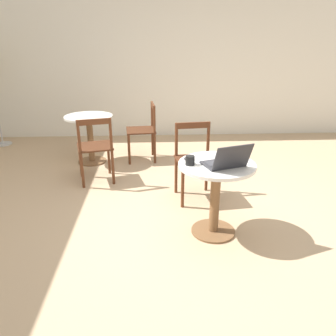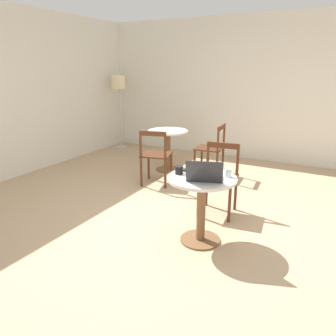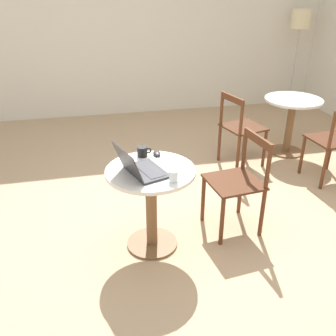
{
  "view_description": "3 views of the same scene",
  "coord_description": "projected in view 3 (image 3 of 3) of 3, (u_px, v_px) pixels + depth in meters",
  "views": [
    {
      "loc": [
        -3.0,
        0.24,
        1.75
      ],
      "look_at": [
        -0.14,
        0.09,
        0.62
      ],
      "focal_mm": 35.0,
      "sensor_mm": 36.0,
      "label": 1
    },
    {
      "loc": [
        -3.17,
        -1.51,
        1.77
      ],
      "look_at": [
        -0.1,
        0.15,
        0.68
      ],
      "focal_mm": 35.0,
      "sensor_mm": 36.0,
      "label": 2
    },
    {
      "loc": [
        -0.71,
        -2.85,
        2.01
      ],
      "look_at": [
        -0.08,
        -0.04,
        0.55
      ],
      "focal_mm": 40.0,
      "sensor_mm": 36.0,
      "label": 3
    }
  ],
  "objects": [
    {
      "name": "ground_plane",
      "position": [
        176.0,
        218.0,
        3.53
      ],
      "size": [
        16.0,
        16.0,
        0.0
      ],
      "primitive_type": "plane",
      "color": "tan"
    },
    {
      "name": "wall_back",
      "position": [
        127.0,
        28.0,
        5.74
      ],
      "size": [
        9.4,
        0.06,
        2.7
      ],
      "color": "silver",
      "rests_on": "ground_plane"
    },
    {
      "name": "cafe_table_near",
      "position": [
        151.0,
        192.0,
        2.95
      ],
      "size": [
        0.7,
        0.7,
        0.71
      ],
      "color": "brown",
      "rests_on": "ground_plane"
    },
    {
      "name": "cafe_table_mid",
      "position": [
        291.0,
        114.0,
        4.64
      ],
      "size": [
        0.7,
        0.7,
        0.71
      ],
      "color": "brown",
      "rests_on": "ground_plane"
    },
    {
      "name": "chair_near_right",
      "position": [
        238.0,
        183.0,
        3.2
      ],
      "size": [
        0.48,
        0.48,
        0.87
      ],
      "color": "#562D19",
      "rests_on": "ground_plane"
    },
    {
      "name": "chair_mid_front",
      "position": [
        334.0,
        142.0,
        3.99
      ],
      "size": [
        0.47,
        0.47,
        0.87
      ],
      "color": "#562D19",
      "rests_on": "ground_plane"
    },
    {
      "name": "chair_mid_left",
      "position": [
        240.0,
        129.0,
        4.36
      ],
      "size": [
        0.52,
        0.52,
        0.87
      ],
      "color": "#562D19",
      "rests_on": "ground_plane"
    },
    {
      "name": "floor_lamp",
      "position": [
        300.0,
        26.0,
        5.97
      ],
      "size": [
        0.3,
        0.3,
        1.6
      ],
      "color": "#B7B7B7",
      "rests_on": "ground_plane"
    },
    {
      "name": "laptop",
      "position": [
        141.0,
        168.0,
        2.77
      ],
      "size": [
        0.41,
        0.43,
        0.23
      ],
      "color": "#2D2D33",
      "rests_on": "cafe_table_near"
    },
    {
      "name": "mouse",
      "position": [
        157.0,
        153.0,
        3.08
      ],
      "size": [
        0.06,
        0.1,
        0.03
      ],
      "color": "#2D2D33",
      "rests_on": "cafe_table_near"
    },
    {
      "name": "mug",
      "position": [
        143.0,
        152.0,
        3.05
      ],
      "size": [
        0.12,
        0.08,
        0.08
      ],
      "color": "black",
      "rests_on": "cafe_table_near"
    },
    {
      "name": "drinking_glass",
      "position": [
        173.0,
        176.0,
        2.66
      ],
      "size": [
        0.07,
        0.07,
        0.09
      ],
      "color": "silver",
      "rests_on": "cafe_table_near"
    }
  ]
}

